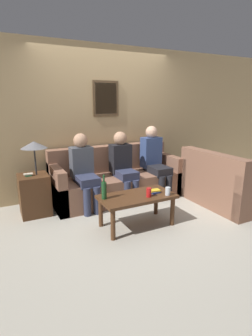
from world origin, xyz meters
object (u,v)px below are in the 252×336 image
object	(u,v)px
wine_bottle	(104,190)
person_left	(84,168)
person_middle	(123,164)
coffee_table	(137,200)
person_right	(155,159)
couch_main	(116,180)
couch_side	(223,186)
drinking_glass	(168,191)

from	to	relation	value
wine_bottle	person_left	distance (m)	0.87
wine_bottle	person_middle	xyz separation A→B (m)	(0.70, 0.86, 0.08)
coffee_table	person_right	distance (m)	1.35
person_left	couch_main	bearing A→B (deg)	15.59
couch_side	person_right	world-z (taller)	person_right
coffee_table	drinking_glass	bearing A→B (deg)	-25.75
couch_main	couch_side	xyz separation A→B (m)	(1.43, -1.08, 0.00)
couch_side	coffee_table	bearing A→B (deg)	91.13
wine_bottle	drinking_glass	size ratio (longest dim) A/B	2.94
person_middle	person_right	world-z (taller)	person_right
coffee_table	person_left	xyz separation A→B (m)	(-0.42, 0.94, 0.27)
couch_main	drinking_glass	world-z (taller)	couch_main
couch_main	wine_bottle	size ratio (longest dim) A/B	6.91
couch_side	drinking_glass	xyz separation A→B (m)	(-1.27, -0.21, 0.18)
coffee_table	person_middle	distance (m)	1.01
person_right	drinking_glass	bearing A→B (deg)	-114.66
person_middle	coffee_table	bearing A→B (deg)	-105.28
coffee_table	person_middle	xyz separation A→B (m)	(0.26, 0.94, 0.27)
coffee_table	couch_main	bearing A→B (deg)	79.39
person_right	couch_main	bearing A→B (deg)	167.64
drinking_glass	coffee_table	bearing A→B (deg)	154.25
wine_bottle	person_right	world-z (taller)	person_right
couch_side	person_middle	distance (m)	1.68
person_right	coffee_table	bearing A→B (deg)	-132.86
couch_main	coffee_table	distance (m)	1.14
coffee_table	person_right	bearing A→B (deg)	47.14
couch_main	person_middle	world-z (taller)	person_middle
coffee_table	drinking_glass	size ratio (longest dim) A/B	9.27
coffee_table	wine_bottle	xyz separation A→B (m)	(-0.44, 0.08, 0.19)
person_left	coffee_table	bearing A→B (deg)	-65.84
person_middle	person_right	distance (m)	0.64
wine_bottle	drinking_glass	bearing A→B (deg)	-17.48
couch_main	couch_side	size ratio (longest dim) A/B	1.69
wine_bottle	person_left	world-z (taller)	person_left
couch_side	person_right	size ratio (longest dim) A/B	1.07
person_left	person_middle	distance (m)	0.68
couch_main	wine_bottle	distance (m)	1.25
couch_main	person_middle	bearing A→B (deg)	-75.28
couch_side	drinking_glass	size ratio (longest dim) A/B	12.08
couch_main	wine_bottle	world-z (taller)	couch_main
wine_bottle	person_right	xyz separation A→B (m)	(1.34, 0.89, 0.10)
person_left	wine_bottle	bearing A→B (deg)	-91.19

